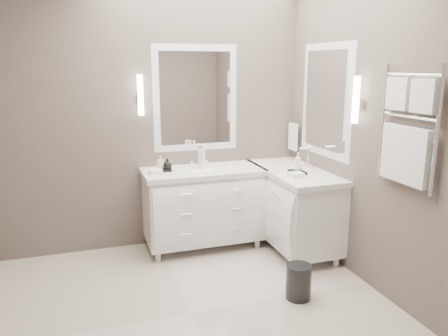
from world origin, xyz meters
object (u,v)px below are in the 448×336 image
object	(u,v)px
vanity_right	(293,204)
towel_ladder	(407,134)
waste_bin	(298,282)
vanity_back	(204,203)

from	to	relation	value
vanity_right	towel_ladder	distance (m)	1.60
vanity_right	towel_ladder	xyz separation A→B (m)	(0.23, -1.30, 0.91)
waste_bin	vanity_right	bearing A→B (deg)	65.92
vanity_back	vanity_right	size ratio (longest dim) A/B	1.00
vanity_back	towel_ladder	bearing A→B (deg)	-55.90
towel_ladder	waste_bin	bearing A→B (deg)	151.79
vanity_right	waste_bin	distance (m)	1.10
vanity_back	vanity_right	xyz separation A→B (m)	(0.88, -0.33, 0.00)
vanity_right	waste_bin	size ratio (longest dim) A/B	4.25
vanity_right	towel_ladder	bearing A→B (deg)	-80.16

